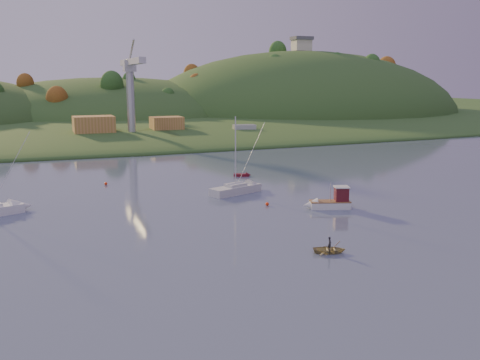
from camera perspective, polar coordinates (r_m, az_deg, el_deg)
name	(u,v)px	position (r m, az deg, el deg)	size (l,w,h in m)	color
ground	(398,315)	(43.20, 16.50, -13.61)	(500.00, 500.00, 0.00)	#3A4760
far_shore	(85,116)	(262.38, -16.20, 6.54)	(620.00, 220.00, 1.50)	#23451B
shore_slope	(104,128)	(197.97, -14.34, 5.38)	(640.00, 150.00, 7.00)	#23451B
hill_center	(113,119)	(243.76, -13.39, 6.38)	(140.00, 120.00, 36.00)	#23451B
hill_right	(300,116)	(256.11, 6.43, 6.80)	(150.00, 130.00, 60.00)	#23451B
hilltop_house	(302,43)	(256.00, 6.59, 14.28)	(9.00, 7.00, 6.45)	beige
hillside_trees	(97,124)	(217.75, -15.03, 5.81)	(280.00, 50.00, 32.00)	#284A1A
wharf	(141,136)	(156.37, -10.48, 4.62)	(42.00, 16.00, 2.40)	slate
shed_west	(94,125)	(155.06, -15.33, 5.71)	(11.00, 8.00, 4.80)	#AA7B38
shed_east	(167,124)	(159.74, -7.83, 5.98)	(9.00, 7.00, 4.00)	#AA7B38
dock_crane	(131,80)	(151.42, -11.54, 10.45)	(3.20, 28.00, 20.30)	#B7B7BC
fishing_boat	(327,202)	(73.96, 9.27, -2.34)	(6.70, 3.93, 4.09)	silver
sailboat_far	(236,189)	(82.42, -0.48, -0.94)	(8.93, 5.40, 11.90)	beige
canoe	(330,250)	(55.66, 9.53, -7.34)	(2.36, 3.31, 0.68)	tan
paddler	(330,246)	(55.54, 9.54, -6.96)	(0.53, 0.35, 1.45)	black
red_tender	(244,175)	(97.20, 0.48, 0.54)	(3.36, 2.13, 1.08)	#580C17
work_vessel	(244,133)	(160.43, 0.46, 5.03)	(15.99, 7.66, 3.95)	slate
buoy_1	(267,204)	(74.81, 2.92, -2.57)	(0.50, 0.50, 0.50)	#F9370D
buoy_3	(106,184)	(91.88, -14.12, -0.37)	(0.50, 0.50, 0.50)	#F9370D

